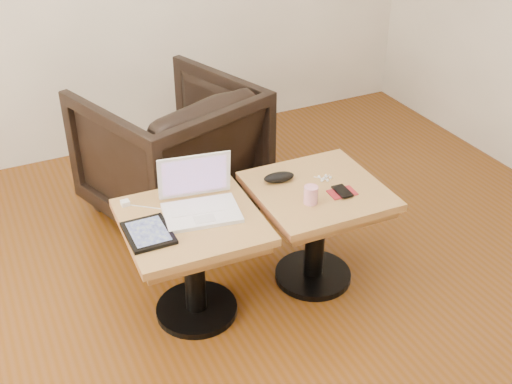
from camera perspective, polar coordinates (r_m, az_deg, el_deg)
name	(u,v)px	position (r m, az deg, el deg)	size (l,w,h in m)	color
room_shell	(264,64)	(2.22, 0.71, 11.31)	(4.52, 4.52, 2.71)	brown
side_table_left	(193,243)	(2.91, -5.66, -4.55)	(0.62, 0.62, 0.54)	black
side_table_right	(317,211)	(3.13, 5.41, -1.73)	(0.61, 0.61, 0.54)	black
laptop	(199,200)	(2.87, -5.07, -0.75)	(0.37, 0.32, 0.24)	white
tablet	(148,233)	(2.75, -9.54, -3.61)	(0.19, 0.24, 0.02)	black
charging_adapter	(125,203)	(2.96, -11.55, -0.96)	(0.04, 0.04, 0.02)	white
glasses_case	(279,177)	(3.08, 2.05, 1.32)	(0.15, 0.07, 0.05)	black
striped_cup	(311,195)	(2.92, 4.89, -0.26)	(0.07, 0.07, 0.08)	#E94876
earbuds_tangle	(325,178)	(3.12, 6.13, 1.23)	(0.08, 0.06, 0.01)	white
phone_on_sleeve	(342,192)	(3.02, 7.67, 0.01)	(0.13, 0.11, 0.02)	maroon
armchair	(171,151)	(3.72, -7.58, 3.67)	(0.85, 0.87, 0.79)	black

